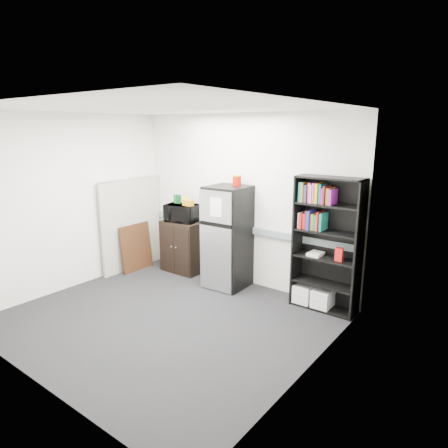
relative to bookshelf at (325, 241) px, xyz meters
The scene contains 18 objects.
floor 2.38m from the bookshelf, 133.90° to the right, with size 4.00×4.00×0.00m, color black.
wall_back 1.56m from the bookshelf, behind, with size 4.00×0.02×2.70m, color white.
wall_right 1.69m from the bookshelf, 72.54° to the right, with size 0.02×3.50×2.70m, color white.
wall_left 3.86m from the bookshelf, 155.93° to the right, with size 0.02×3.50×2.70m, color white.
ceiling 2.78m from the bookshelf, 133.90° to the right, with size 4.00×3.50×0.02m, color white.
electrical_raceway 1.52m from the bookshelf, behind, with size 3.92×0.05×0.10m, color gray.
wall_note 1.95m from the bookshelf, behind, with size 0.14×0.00×0.10m, color white.
bookshelf is the anchor object (origin of this frame).
cubicle_partition 3.45m from the bookshelf, behind, with size 0.06×1.30×1.62m.
cabinet 2.63m from the bookshelf, behind, with size 0.72×0.48×0.90m.
microwave 2.58m from the bookshelf, behind, with size 0.54×0.37×0.30m, color black.
snack_box_a 2.76m from the bookshelf, behind, with size 0.07×0.05×0.15m, color #1A5D1E.
snack_box_b 2.69m from the bookshelf, behind, with size 0.07×0.05×0.15m, color #0B321A.
snack_box_c 2.53m from the bookshelf, behind, with size 0.07×0.05×0.14m, color gold.
snack_bag 2.43m from the bookshelf, behind, with size 0.18×0.10×0.10m, color orange.
refrigerator 1.56m from the bookshelf, behind, with size 0.63×0.66×1.61m.
coffee_can 1.64m from the bookshelf, behind, with size 0.14×0.14×0.19m.
framed_poster 3.36m from the bookshelf, behind, with size 0.13×0.64×0.83m.
Camera 1 is at (3.55, -3.41, 2.46)m, focal length 32.00 mm.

